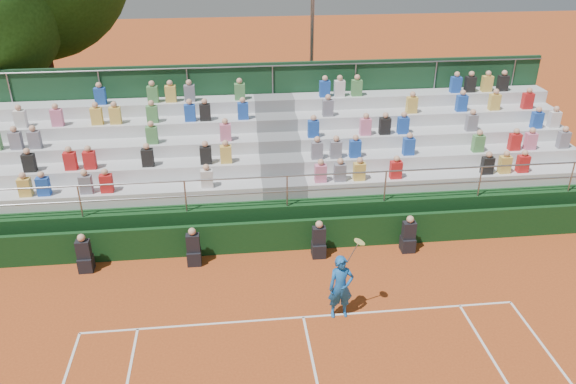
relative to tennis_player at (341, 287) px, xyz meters
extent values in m
plane|color=#B14B1D|center=(-0.92, 0.01, -0.87)|extent=(90.00, 90.00, 0.00)
cube|color=white|center=(-0.92, 0.01, -0.86)|extent=(11.00, 0.06, 0.01)
cube|color=black|center=(-0.92, 3.21, -0.37)|extent=(20.00, 0.15, 1.00)
cube|color=black|center=(-6.79, 2.76, -0.65)|extent=(0.40, 0.40, 0.44)
cube|color=black|center=(-6.79, 2.76, -0.17)|extent=(0.38, 0.25, 0.55)
sphere|color=tan|center=(-6.79, 2.76, 0.21)|extent=(0.22, 0.22, 0.22)
cube|color=black|center=(-3.74, 2.76, -0.65)|extent=(0.40, 0.40, 0.44)
cube|color=black|center=(-3.74, 2.76, -0.17)|extent=(0.38, 0.25, 0.55)
sphere|color=tan|center=(-3.74, 2.76, 0.21)|extent=(0.22, 0.22, 0.22)
cube|color=black|center=(-0.10, 2.76, -0.65)|extent=(0.40, 0.40, 0.44)
cube|color=black|center=(-0.10, 2.76, -0.17)|extent=(0.38, 0.25, 0.55)
sphere|color=tan|center=(-0.10, 2.76, 0.21)|extent=(0.22, 0.22, 0.22)
cube|color=black|center=(2.61, 2.76, -0.65)|extent=(0.40, 0.40, 0.44)
cube|color=black|center=(2.61, 2.76, -0.17)|extent=(0.38, 0.25, 0.55)
sphere|color=tan|center=(2.61, 2.76, 0.21)|extent=(0.22, 0.22, 0.22)
cube|color=black|center=(-0.92, 6.31, -0.27)|extent=(20.00, 5.20, 1.20)
cube|color=silver|center=(-6.27, 4.63, 0.54)|extent=(9.30, 0.85, 0.42)
cube|color=silver|center=(4.43, 4.63, 0.54)|extent=(9.30, 0.85, 0.42)
cube|color=slate|center=(-0.92, 4.63, 0.54)|extent=(1.40, 0.85, 0.42)
cube|color=silver|center=(-6.27, 5.48, 0.96)|extent=(9.30, 0.85, 0.42)
cube|color=silver|center=(4.43, 5.48, 0.96)|extent=(9.30, 0.85, 0.42)
cube|color=slate|center=(-0.92, 5.48, 0.96)|extent=(1.40, 0.85, 0.42)
cube|color=silver|center=(-6.27, 6.33, 1.38)|extent=(9.30, 0.85, 0.42)
cube|color=silver|center=(4.43, 6.33, 1.38)|extent=(9.30, 0.85, 0.42)
cube|color=slate|center=(-0.92, 6.33, 1.38)|extent=(1.40, 0.85, 0.42)
cube|color=silver|center=(-6.27, 7.18, 1.80)|extent=(9.30, 0.85, 0.42)
cube|color=silver|center=(4.43, 7.18, 1.80)|extent=(9.30, 0.85, 0.42)
cube|color=slate|center=(-0.92, 7.18, 1.80)|extent=(1.40, 0.85, 0.42)
cube|color=silver|center=(-6.27, 8.03, 2.22)|extent=(9.30, 0.85, 0.42)
cube|color=silver|center=(4.43, 8.03, 2.22)|extent=(9.30, 0.85, 0.42)
cube|color=slate|center=(-0.92, 8.03, 2.22)|extent=(1.40, 0.85, 0.42)
cube|color=#173C22|center=(-0.92, 8.56, 1.33)|extent=(20.00, 0.12, 4.40)
cylinder|color=gray|center=(-0.92, 3.76, 1.33)|extent=(20.00, 0.05, 0.05)
cylinder|color=gray|center=(-0.92, 8.46, 3.43)|extent=(20.00, 0.05, 0.05)
cube|color=gold|center=(-8.63, 4.48, 1.03)|extent=(0.36, 0.24, 0.56)
cube|color=#1E4CB2|center=(-8.10, 4.48, 1.03)|extent=(0.36, 0.24, 0.56)
cube|color=slate|center=(-6.88, 4.48, 1.03)|extent=(0.36, 0.24, 0.56)
cube|color=red|center=(-6.28, 4.48, 1.03)|extent=(0.36, 0.24, 0.56)
cube|color=silver|center=(-3.30, 4.48, 1.03)|extent=(0.36, 0.24, 0.56)
cube|color=black|center=(-8.67, 5.33, 1.45)|extent=(0.36, 0.24, 0.56)
cube|color=red|center=(-7.45, 5.33, 1.45)|extent=(0.36, 0.24, 0.56)
cube|color=red|center=(-6.87, 5.33, 1.45)|extent=(0.36, 0.24, 0.56)
cube|color=black|center=(-5.12, 5.33, 1.45)|extent=(0.36, 0.24, 0.56)
cube|color=black|center=(-3.32, 5.33, 1.45)|extent=(0.36, 0.24, 0.56)
cube|color=gold|center=(-2.69, 5.33, 1.45)|extent=(0.36, 0.24, 0.56)
cube|color=slate|center=(-9.23, 6.18, 1.87)|extent=(0.36, 0.24, 0.56)
cube|color=slate|center=(-8.66, 6.18, 1.87)|extent=(0.36, 0.24, 0.56)
cube|color=#4C8C4C|center=(-5.03, 6.18, 1.87)|extent=(0.36, 0.24, 0.56)
cube|color=pink|center=(-2.67, 6.18, 1.87)|extent=(0.36, 0.24, 0.56)
cube|color=silver|center=(-9.26, 7.03, 2.29)|extent=(0.36, 0.24, 0.56)
cube|color=pink|center=(-8.12, 7.03, 2.29)|extent=(0.36, 0.24, 0.56)
cube|color=gold|center=(-6.86, 7.03, 2.29)|extent=(0.36, 0.24, 0.56)
cube|color=gold|center=(-6.26, 7.03, 2.29)|extent=(0.36, 0.24, 0.56)
cube|color=#4C8C4C|center=(-5.06, 7.03, 2.29)|extent=(0.36, 0.24, 0.56)
cube|color=#1E4CB2|center=(-3.83, 7.03, 2.29)|extent=(0.36, 0.24, 0.56)
cube|color=black|center=(-3.32, 7.03, 2.29)|extent=(0.36, 0.24, 0.56)
cube|color=#1E4CB2|center=(-2.06, 7.03, 2.29)|extent=(0.36, 0.24, 0.56)
cube|color=#1E4CB2|center=(-6.83, 7.88, 2.71)|extent=(0.36, 0.24, 0.56)
cube|color=#4C8C4C|center=(-5.09, 7.88, 2.71)|extent=(0.36, 0.24, 0.56)
cube|color=gold|center=(-4.48, 7.88, 2.71)|extent=(0.36, 0.24, 0.56)
cube|color=slate|center=(-3.84, 7.88, 2.71)|extent=(0.36, 0.24, 0.56)
cube|color=#4C8C4C|center=(-2.12, 7.88, 2.71)|extent=(0.36, 0.24, 0.56)
cube|color=pink|center=(0.20, 4.48, 1.03)|extent=(0.36, 0.24, 0.56)
cube|color=slate|center=(0.81, 4.48, 1.03)|extent=(0.36, 0.24, 0.56)
cube|color=gold|center=(1.43, 4.48, 1.03)|extent=(0.36, 0.24, 0.56)
cube|color=red|center=(2.60, 4.48, 1.03)|extent=(0.36, 0.24, 0.56)
cube|color=black|center=(5.61, 4.48, 1.03)|extent=(0.36, 0.24, 0.56)
cube|color=gold|center=(6.19, 4.48, 1.03)|extent=(0.36, 0.24, 0.56)
cube|color=red|center=(6.80, 4.48, 1.03)|extent=(0.36, 0.24, 0.56)
cube|color=slate|center=(0.21, 5.33, 1.45)|extent=(0.36, 0.24, 0.56)
cube|color=slate|center=(0.83, 5.33, 1.45)|extent=(0.36, 0.24, 0.56)
cube|color=#1E4CB2|center=(1.46, 5.33, 1.45)|extent=(0.36, 0.24, 0.56)
cube|color=#1E4CB2|center=(3.24, 5.33, 1.45)|extent=(0.36, 0.24, 0.56)
cube|color=#4C8C4C|center=(5.60, 5.33, 1.45)|extent=(0.36, 0.24, 0.56)
cube|color=red|center=(6.86, 5.33, 1.45)|extent=(0.36, 0.24, 0.56)
cube|color=pink|center=(7.42, 5.33, 1.45)|extent=(0.36, 0.24, 0.56)
cube|color=slate|center=(8.58, 5.33, 1.45)|extent=(0.36, 0.24, 0.56)
cube|color=#1E4CB2|center=(0.22, 6.18, 1.87)|extent=(0.36, 0.24, 0.56)
cube|color=pink|center=(1.98, 6.18, 1.87)|extent=(0.36, 0.24, 0.56)
cube|color=black|center=(2.64, 6.18, 1.87)|extent=(0.36, 0.24, 0.56)
cube|color=#1E4CB2|center=(3.27, 6.18, 1.87)|extent=(0.36, 0.24, 0.56)
cube|color=slate|center=(5.66, 6.18, 1.87)|extent=(0.36, 0.24, 0.56)
cube|color=#1E4CB2|center=(8.01, 6.18, 1.87)|extent=(0.36, 0.24, 0.56)
cube|color=silver|center=(8.64, 6.18, 1.87)|extent=(0.36, 0.24, 0.56)
cube|color=slate|center=(0.84, 7.03, 2.29)|extent=(0.36, 0.24, 0.56)
cube|color=gold|center=(3.80, 7.03, 2.29)|extent=(0.36, 0.24, 0.56)
cube|color=#1E4CB2|center=(5.59, 7.03, 2.29)|extent=(0.36, 0.24, 0.56)
cube|color=gold|center=(6.79, 7.03, 2.29)|extent=(0.36, 0.24, 0.56)
cube|color=red|center=(8.02, 7.03, 2.29)|extent=(0.36, 0.24, 0.56)
cube|color=#1E4CB2|center=(0.86, 7.88, 2.71)|extent=(0.36, 0.24, 0.56)
cube|color=silver|center=(1.39, 7.88, 2.71)|extent=(0.36, 0.24, 0.56)
cube|color=#4C8C4C|center=(2.01, 7.88, 2.71)|extent=(0.36, 0.24, 0.56)
cube|color=#1E4CB2|center=(5.65, 7.88, 2.71)|extent=(0.36, 0.24, 0.56)
cube|color=black|center=(6.19, 7.88, 2.71)|extent=(0.36, 0.24, 0.56)
cube|color=gold|center=(6.83, 7.88, 2.71)|extent=(0.36, 0.24, 0.56)
cube|color=black|center=(7.43, 7.88, 2.71)|extent=(0.36, 0.24, 0.56)
imported|color=#165AAC|center=(0.00, 0.00, -0.01)|extent=(0.65, 0.44, 1.73)
cylinder|color=gray|center=(0.25, 0.00, 0.98)|extent=(0.26, 0.03, 0.51)
cylinder|color=#E5D866|center=(0.40, 0.00, 1.28)|extent=(0.26, 0.28, 0.14)
cylinder|color=#321F12|center=(-10.06, 13.45, 1.33)|extent=(0.50, 0.50, 4.40)
cylinder|color=gray|center=(1.11, 12.61, 3.26)|extent=(0.16, 0.16, 8.27)
camera|label=1|loc=(-2.56, -11.11, 8.33)|focal=35.00mm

